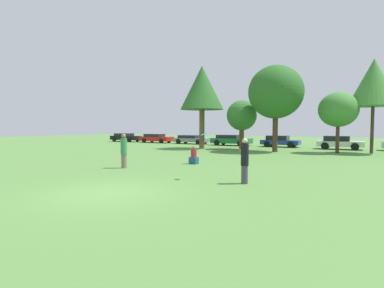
# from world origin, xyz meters

# --- Properties ---
(ground_plane) EXTENTS (120.00, 120.00, 0.00)m
(ground_plane) POSITION_xyz_m (0.00, 0.00, 0.00)
(ground_plane) COLOR #54843D
(person_thrower) EXTENTS (0.33, 0.33, 1.80)m
(person_thrower) POSITION_xyz_m (-3.76, 4.63, 0.92)
(person_thrower) COLOR #726651
(person_thrower) RESTS_ON ground
(person_catcher) EXTENTS (0.29, 0.29, 1.73)m
(person_catcher) POSITION_xyz_m (3.24, 3.87, 0.88)
(person_catcher) COLOR #3F3F47
(person_catcher) RESTS_ON ground
(frisbee) EXTENTS (0.30, 0.29, 0.16)m
(frisbee) POSITION_xyz_m (1.46, 3.90, 1.87)
(frisbee) COLOR #19B2D8
(bystander_sitting) EXTENTS (0.46, 0.38, 1.04)m
(bystander_sitting) POSITION_xyz_m (-1.59, 8.06, 0.42)
(bystander_sitting) COLOR navy
(bystander_sitting) RESTS_ON ground
(tree_0) EXTENTS (4.22, 4.22, 8.05)m
(tree_0) POSITION_xyz_m (-7.23, 18.82, 5.89)
(tree_0) COLOR brown
(tree_0) RESTS_ON ground
(tree_1) EXTENTS (2.87, 2.87, 4.67)m
(tree_1) POSITION_xyz_m (-3.62, 20.15, 3.20)
(tree_1) COLOR brown
(tree_1) RESTS_ON ground
(tree_2) EXTENTS (4.63, 4.63, 7.37)m
(tree_2) POSITION_xyz_m (-0.03, 18.90, 5.08)
(tree_2) COLOR #473323
(tree_2) RESTS_ON ground
(tree_3) EXTENTS (3.07, 3.07, 4.94)m
(tree_3) POSITION_xyz_m (4.68, 20.21, 3.52)
(tree_3) COLOR #473323
(tree_3) RESTS_ON ground
(tree_4) EXTENTS (3.76, 3.76, 7.55)m
(tree_4) POSITION_xyz_m (7.07, 21.28, 5.65)
(tree_4) COLOR #473323
(tree_4) RESTS_ON ground
(parked_car_black) EXTENTS (4.59, 2.07, 1.20)m
(parked_car_black) POSITION_xyz_m (-23.57, 25.09, 0.65)
(parked_car_black) COLOR black
(parked_car_black) RESTS_ON ground
(parked_car_red) EXTENTS (4.62, 2.13, 1.18)m
(parked_car_red) POSITION_xyz_m (-18.02, 25.17, 0.63)
(parked_car_red) COLOR red
(parked_car_red) RESTS_ON ground
(parked_car_grey) EXTENTS (4.62, 2.11, 1.09)m
(parked_car_grey) POSITION_xyz_m (-12.55, 25.33, 0.59)
(parked_car_grey) COLOR slate
(parked_car_grey) RESTS_ON ground
(parked_car_green) EXTENTS (4.61, 2.20, 1.22)m
(parked_car_green) POSITION_xyz_m (-6.95, 25.01, 0.65)
(parked_car_green) COLOR #196633
(parked_car_green) RESTS_ON ground
(parked_car_blue) EXTENTS (4.02, 2.12, 1.21)m
(parked_car_blue) POSITION_xyz_m (-1.46, 25.43, 0.64)
(parked_car_blue) COLOR #1E389E
(parked_car_blue) RESTS_ON ground
(parked_car_white) EXTENTS (4.12, 2.17, 1.28)m
(parked_car_white) POSITION_xyz_m (4.34, 25.00, 0.68)
(parked_car_white) COLOR silver
(parked_car_white) RESTS_ON ground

